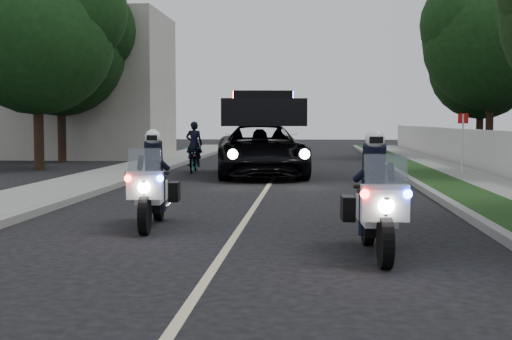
{
  "coord_description": "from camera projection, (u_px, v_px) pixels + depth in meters",
  "views": [
    {
      "loc": [
        1.2,
        -7.99,
        1.82
      ],
      "look_at": [
        0.28,
        3.64,
        1.0
      ],
      "focal_mm": 49.34,
      "sensor_mm": 36.0,
      "label": 1
    }
  ],
  "objects": [
    {
      "name": "ground",
      "position": [
        208.0,
        277.0,
        8.17
      ],
      "size": [
        120.0,
        120.0,
        0.0
      ],
      "primitive_type": "plane",
      "color": "black",
      "rests_on": "ground"
    },
    {
      "name": "curb_right",
      "position": [
        426.0,
        190.0,
        17.79
      ],
      "size": [
        0.2,
        60.0,
        0.15
      ],
      "primitive_type": "cube",
      "color": "gray",
      "rests_on": "ground"
    },
    {
      "name": "grass_verge",
      "position": [
        454.0,
        190.0,
        17.73
      ],
      "size": [
        1.2,
        60.0,
        0.16
      ],
      "primitive_type": "cube",
      "color": "#193814",
      "rests_on": "ground"
    },
    {
      "name": "sidewalk_right",
      "position": [
        507.0,
        190.0,
        17.63
      ],
      "size": [
        1.4,
        60.0,
        0.16
      ],
      "primitive_type": "cube",
      "color": "gray",
      "rests_on": "ground"
    },
    {
      "name": "curb_left",
      "position": [
        109.0,
        187.0,
        18.43
      ],
      "size": [
        0.2,
        60.0,
        0.15
      ],
      "primitive_type": "cube",
      "color": "gray",
      "rests_on": "ground"
    },
    {
      "name": "sidewalk_left",
      "position": [
        68.0,
        187.0,
        18.52
      ],
      "size": [
        2.0,
        60.0,
        0.16
      ],
      "primitive_type": "cube",
      "color": "gray",
      "rests_on": "ground"
    },
    {
      "name": "building_far",
      "position": [
        84.0,
        86.0,
        34.57
      ],
      "size": [
        8.0,
        6.0,
        7.0
      ],
      "primitive_type": "cube",
      "color": "#A8A396",
      "rests_on": "ground"
    },
    {
      "name": "lane_marking",
      "position": [
        265.0,
        191.0,
        18.11
      ],
      "size": [
        0.12,
        50.0,
        0.01
      ],
      "primitive_type": "cube",
      "color": "#BFB78C",
      "rests_on": "ground"
    },
    {
      "name": "police_moto_left",
      "position": [
        153.0,
        227.0,
        12.03
      ],
      "size": [
        0.85,
        2.02,
        1.68
      ],
      "primitive_type": null,
      "rotation": [
        0.0,
        0.0,
        0.08
      ],
      "color": "white",
      "rests_on": "ground"
    },
    {
      "name": "police_moto_right",
      "position": [
        375.0,
        255.0,
        9.51
      ],
      "size": [
        0.81,
        2.05,
        1.71
      ],
      "primitive_type": null,
      "rotation": [
        0.0,
        0.0,
        0.05
      ],
      "color": "silver",
      "rests_on": "ground"
    },
    {
      "name": "police_suv",
      "position": [
        261.0,
        176.0,
        22.95
      ],
      "size": [
        3.56,
        6.36,
        2.94
      ],
      "primitive_type": "imported",
      "rotation": [
        0.0,
        0.0,
        0.13
      ],
      "color": "black",
      "rests_on": "ground"
    },
    {
      "name": "bicycle",
      "position": [
        194.0,
        172.0,
        24.67
      ],
      "size": [
        0.67,
        1.74,
        0.9
      ],
      "primitive_type": "imported",
      "rotation": [
        0.0,
        0.0,
        0.04
      ],
      "color": "black",
      "rests_on": "ground"
    },
    {
      "name": "cyclist",
      "position": [
        194.0,
        172.0,
        24.67
      ],
      "size": [
        0.58,
        0.4,
        1.59
      ],
      "primitive_type": "imported",
      "rotation": [
        0.0,
        0.0,
        3.17
      ],
      "color": "black",
      "rests_on": "ground"
    },
    {
      "name": "sign_post",
      "position": [
        462.0,
        178.0,
        22.47
      ],
      "size": [
        0.4,
        0.4,
        2.12
      ],
      "primitive_type": null,
      "rotation": [
        0.0,
        0.0,
        -0.24
      ],
      "color": "#AA0C1F",
      "rests_on": "ground"
    },
    {
      "name": "tree_right_d",
      "position": [
        489.0,
        159.0,
        32.93
      ],
      "size": [
        6.62,
        6.62,
        10.57
      ],
      "primitive_type": null,
      "rotation": [
        0.0,
        0.0,
        0.04
      ],
      "color": "#163A13",
      "rests_on": "ground"
    },
    {
      "name": "tree_right_e",
      "position": [
        479.0,
        156.0,
        35.95
      ],
      "size": [
        6.86,
        6.86,
        8.79
      ],
      "primitive_type": null,
      "rotation": [
        0.0,
        0.0,
        -0.38
      ],
      "color": "#123510",
      "rests_on": "ground"
    },
    {
      "name": "tree_left_near",
      "position": [
        40.0,
        170.0,
        25.76
      ],
      "size": [
        7.26,
        7.26,
        9.41
      ],
      "primitive_type": null,
      "rotation": [
        0.0,
        0.0,
        0.36
      ],
      "color": "#133812",
      "rests_on": "ground"
    },
    {
      "name": "tree_left_far",
      "position": [
        62.0,
        162.0,
        30.79
      ],
      "size": [
        6.01,
        6.01,
        9.34
      ],
      "primitive_type": null,
      "rotation": [
        0.0,
        0.0,
        -0.08
      ],
      "color": "black",
      "rests_on": "ground"
    }
  ]
}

